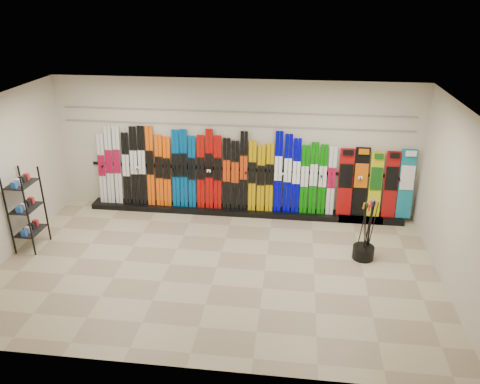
# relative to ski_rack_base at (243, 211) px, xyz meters

# --- Properties ---
(floor) EXTENTS (8.00, 8.00, 0.00)m
(floor) POSITION_rel_ski_rack_base_xyz_m (-0.22, -2.28, -0.06)
(floor) COLOR gray
(floor) RESTS_ON ground
(back_wall) EXTENTS (8.00, 0.00, 8.00)m
(back_wall) POSITION_rel_ski_rack_base_xyz_m (-0.22, 0.22, 1.44)
(back_wall) COLOR beige
(back_wall) RESTS_ON floor
(right_wall) EXTENTS (0.00, 5.00, 5.00)m
(right_wall) POSITION_rel_ski_rack_base_xyz_m (3.78, -2.28, 1.44)
(right_wall) COLOR beige
(right_wall) RESTS_ON floor
(ceiling) EXTENTS (8.00, 8.00, 0.00)m
(ceiling) POSITION_rel_ski_rack_base_xyz_m (-0.22, -2.28, 2.94)
(ceiling) COLOR silver
(ceiling) RESTS_ON back_wall
(ski_rack_base) EXTENTS (8.00, 0.40, 0.12)m
(ski_rack_base) POSITION_rel_ski_rack_base_xyz_m (0.00, 0.00, 0.00)
(ski_rack_base) COLOR black
(ski_rack_base) RESTS_ON floor
(skis) EXTENTS (5.36, 0.23, 1.82)m
(skis) POSITION_rel_ski_rack_base_xyz_m (-0.72, 0.05, 0.90)
(skis) COLOR silver
(skis) RESTS_ON ski_rack_base
(snowboards) EXTENTS (1.60, 0.23, 1.52)m
(snowboards) POSITION_rel_ski_rack_base_xyz_m (2.86, 0.07, 0.80)
(snowboards) COLOR #990C0C
(snowboards) RESTS_ON ski_rack_base
(accessory_rack) EXTENTS (0.40, 0.60, 1.60)m
(accessory_rack) POSITION_rel_ski_rack_base_xyz_m (-3.97, -1.97, 0.74)
(accessory_rack) COLOR black
(accessory_rack) RESTS_ON floor
(pole_bin) EXTENTS (0.40, 0.40, 0.25)m
(pole_bin) POSITION_rel_ski_rack_base_xyz_m (2.48, -1.62, 0.07)
(pole_bin) COLOR black
(pole_bin) RESTS_ON floor
(ski_poles) EXTENTS (0.33, 0.36, 1.18)m
(ski_poles) POSITION_rel_ski_rack_base_xyz_m (2.51, -1.63, 0.55)
(ski_poles) COLOR black
(ski_poles) RESTS_ON pole_bin
(slatwall_rail_0) EXTENTS (7.60, 0.02, 0.03)m
(slatwall_rail_0) POSITION_rel_ski_rack_base_xyz_m (-0.22, 0.20, 1.94)
(slatwall_rail_0) COLOR gray
(slatwall_rail_0) RESTS_ON back_wall
(slatwall_rail_1) EXTENTS (7.60, 0.02, 0.03)m
(slatwall_rail_1) POSITION_rel_ski_rack_base_xyz_m (-0.22, 0.20, 2.24)
(slatwall_rail_1) COLOR gray
(slatwall_rail_1) RESTS_ON back_wall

